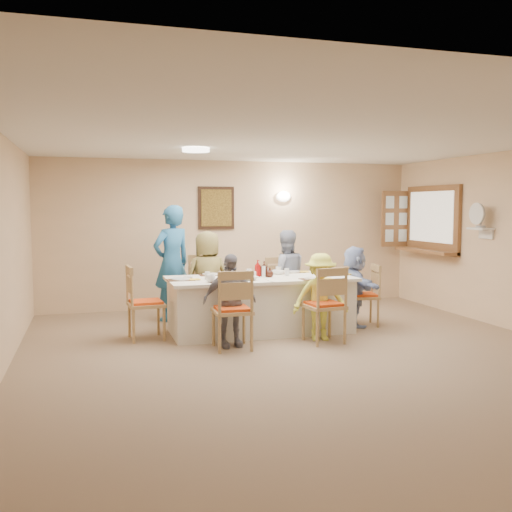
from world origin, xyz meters
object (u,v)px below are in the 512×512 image
object	(u,v)px
diner_right_end	(355,286)
caregiver	(172,263)
chair_right_end	(363,295)
diner_front_left	(230,300)
diner_front_right	(320,297)
condiment_ketchup	(258,268)
dining_table	(260,305)
chair_front_left	(232,309)
serving_hatch	(432,220)
chair_left_end	(146,302)
desk_fan	(479,218)
diner_back_left	(208,278)
diner_back_right	(285,275)
chair_back_left	(206,289)
chair_back_right	(283,288)
chair_front_right	(324,304)

from	to	relation	value
diner_right_end	caregiver	size ratio (longest dim) A/B	0.66
chair_right_end	diner_front_left	world-z (taller)	diner_front_left
diner_front_right	condiment_ketchup	xyz separation A→B (m)	(-0.63, 0.71, 0.31)
diner_front_right	diner_right_end	distance (m)	1.07
chair_right_end	caregiver	bearing A→B (deg)	-103.05
dining_table	chair_front_left	xyz separation A→B (m)	(-0.60, -0.80, 0.11)
serving_hatch	chair_right_end	distance (m)	2.33
chair_left_end	condiment_ketchup	world-z (taller)	condiment_ketchup
serving_hatch	dining_table	distance (m)	3.68
desk_fan	diner_back_left	bearing A→B (deg)	165.34
chair_right_end	chair_left_end	bearing A→B (deg)	-79.19
diner_back_right	diner_front_left	size ratio (longest dim) A/B	1.19
serving_hatch	diner_front_left	xyz separation A→B (m)	(-3.95, -1.70, -0.92)
chair_back_left	diner_front_left	xyz separation A→B (m)	(0.00, -1.48, 0.07)
diner_back_left	diner_right_end	xyz separation A→B (m)	(2.02, -0.68, -0.11)
desk_fan	diner_front_left	size ratio (longest dim) A/B	0.26
chair_back_left	serving_hatch	bearing A→B (deg)	1.66
diner_back_right	chair_right_end	bearing A→B (deg)	151.17
chair_front_left	diner_back_right	world-z (taller)	diner_back_right
diner_front_left	caregiver	distance (m)	1.91
chair_back_right	chair_right_end	xyz separation A→B (m)	(0.95, -0.80, -0.02)
chair_left_end	diner_front_right	size ratio (longest dim) A/B	0.86
serving_hatch	diner_front_right	xyz separation A→B (m)	(-2.75, -1.70, -0.94)
chair_front_left	diner_right_end	size ratio (longest dim) A/B	0.85
chair_front_left	chair_right_end	bearing A→B (deg)	-158.10
chair_back_left	chair_front_right	distance (m)	2.00
dining_table	caregiver	bearing A→B (deg)	132.40
chair_back_left	condiment_ketchup	size ratio (longest dim) A/B	4.31
serving_hatch	chair_back_right	bearing A→B (deg)	-175.33
chair_front_right	diner_right_end	distance (m)	1.15
chair_front_left	caregiver	distance (m)	2.04
chair_right_end	condiment_ketchup	distance (m)	1.64
dining_table	diner_back_left	bearing A→B (deg)	131.42
chair_back_left	diner_back_left	world-z (taller)	diner_back_left
desk_fan	diner_back_left	size ratio (longest dim) A/B	0.22
dining_table	chair_front_left	bearing A→B (deg)	-126.87
chair_right_end	chair_front_right	bearing A→B (deg)	-39.09
serving_hatch	condiment_ketchup	xyz separation A→B (m)	(-3.38, -0.99, -0.62)
chair_left_end	caregiver	bearing A→B (deg)	-27.70
chair_back_left	diner_front_left	size ratio (longest dim) A/B	0.88
dining_table	condiment_ketchup	xyz separation A→B (m)	(-0.03, 0.03, 0.50)
diner_back_left	diner_right_end	bearing A→B (deg)	150.30
chair_right_end	diner_back_left	distance (m)	2.27
diner_front_left	caregiver	bearing A→B (deg)	100.04
diner_back_left	caregiver	world-z (taller)	caregiver
chair_back_left	diner_back_right	xyz separation A→B (m)	(1.20, -0.12, 0.18)
caregiver	condiment_ketchup	xyz separation A→B (m)	(1.02, -1.12, 0.01)
diner_front_left	condiment_ketchup	xyz separation A→B (m)	(0.57, 0.71, 0.30)
diner_front_left	chair_left_end	bearing A→B (deg)	140.63
chair_back_left	chair_right_end	world-z (taller)	chair_back_left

